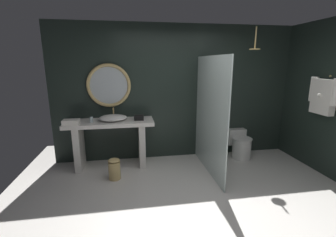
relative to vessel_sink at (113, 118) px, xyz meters
name	(u,v)px	position (x,y,z in m)	size (l,w,h in m)	color
ground_plane	(206,208)	(1.26, -1.56, -0.92)	(5.76, 5.76, 0.00)	silver
back_wall_panel	(178,93)	(1.26, 0.34, 0.38)	(4.80, 0.10, 2.60)	#1E2823
side_wall_right	(329,99)	(3.61, -0.80, 0.38)	(0.10, 2.47, 2.60)	#1E2823
vanity_counter	(111,136)	(-0.06, 0.00, -0.34)	(1.56, 0.55, 0.87)	silver
vessel_sink	(113,118)	(0.00, 0.00, 0.00)	(0.50, 0.41, 0.21)	white
tumbler_cup	(91,120)	(-0.37, -0.06, -0.01)	(0.06, 0.06, 0.10)	silver
tissue_box	(139,118)	(0.46, -0.03, -0.01)	(0.17, 0.13, 0.09)	black
round_wall_mirror	(109,86)	(-0.06, 0.25, 0.55)	(0.80, 0.06, 0.80)	tan
shower_glass_panel	(210,116)	(1.64, -0.48, 0.08)	(0.02, 1.54, 2.00)	silver
rain_shower_head	(255,47)	(2.53, -0.18, 1.24)	(0.19, 0.19, 0.39)	tan
hanging_bathrobe	(324,95)	(3.47, -0.82, 0.44)	(0.20, 0.58, 0.64)	tan
toilet	(240,145)	(2.49, 0.02, -0.66)	(0.39, 0.58, 0.53)	white
waste_bin	(114,169)	(0.01, -0.53, -0.74)	(0.20, 0.20, 0.35)	tan
folded_hand_towel	(71,122)	(-0.68, -0.18, -0.01)	(0.26, 0.18, 0.09)	silver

